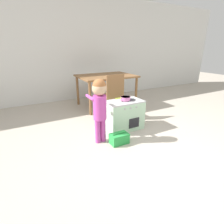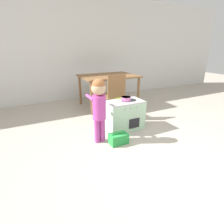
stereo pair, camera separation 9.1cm
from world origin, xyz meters
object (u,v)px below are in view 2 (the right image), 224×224
(play_kitchen, at_px, (125,115))
(toy_pot, at_px, (126,98))
(dining_table, at_px, (108,79))
(dining_chair_near, at_px, (114,95))
(toy_basket, at_px, (118,139))
(child_figure, at_px, (99,102))

(play_kitchen, relative_size, toy_pot, 2.28)
(dining_table, relative_size, dining_chair_near, 1.45)
(toy_basket, distance_m, dining_table, 1.91)
(toy_basket, height_order, dining_chair_near, dining_chair_near)
(child_figure, distance_m, dining_table, 1.75)
(toy_pot, distance_m, toy_basket, 0.71)
(play_kitchen, height_order, toy_pot, toy_pot)
(toy_pot, xyz_separation_m, dining_chair_near, (0.06, 0.55, -0.07))
(toy_basket, relative_size, dining_chair_near, 0.31)
(toy_pot, height_order, toy_basket, toy_pot)
(child_figure, xyz_separation_m, dining_chair_near, (0.63, 0.77, -0.15))
(dining_table, bearing_deg, play_kitchen, -103.28)
(toy_pot, bearing_deg, child_figure, -158.66)
(play_kitchen, bearing_deg, toy_pot, 2.18)
(play_kitchen, xyz_separation_m, toy_basket, (-0.34, -0.40, -0.17))
(play_kitchen, xyz_separation_m, child_figure, (-0.56, -0.22, 0.37))
(child_figure, relative_size, toy_basket, 3.53)
(toy_basket, bearing_deg, play_kitchen, 50.21)
(toy_pot, xyz_separation_m, dining_table, (0.29, 1.29, 0.11))
(toy_pot, height_order, child_figure, child_figure)
(toy_pot, bearing_deg, dining_table, 77.25)
(child_figure, bearing_deg, play_kitchen, 21.73)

